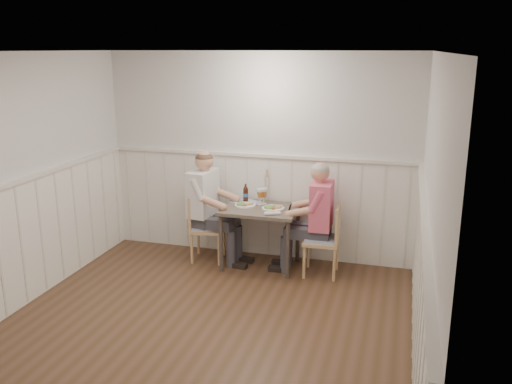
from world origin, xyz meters
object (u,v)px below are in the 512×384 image
Objects in this scene: man_in_pink at (317,227)px; grass_vase at (265,186)px; diner_cream at (206,215)px; dining_table at (260,216)px; beer_bottle at (246,194)px; chair_left at (204,225)px; chair_right at (326,237)px.

man_in_pink is 0.88m from grass_vase.
grass_vase is at bearing 22.78° from diner_cream.
dining_table is 3.99× the size of beer_bottle.
dining_table is 0.67× the size of man_in_pink.
man_in_pink reaches higher than chair_left.
diner_cream is at bearing -157.22° from grass_vase.
chair_left is at bearing 179.28° from man_in_pink.
dining_table is 0.71m from diner_cream.
chair_right is at bearing -22.80° from grass_vase.
diner_cream is at bearing 179.26° from dining_table.
chair_left is at bearing -158.00° from grass_vase.
grass_vase is (-0.85, 0.36, 0.48)m from chair_right.
chair_right is at bearing -2.65° from diner_cream.
diner_cream reaches higher than beer_bottle.
man_in_pink is at bearing -1.12° from dining_table.
man_in_pink is 6.00× the size of beer_bottle.
grass_vase is (0.72, 0.29, 0.48)m from chair_left.
chair_right is 0.16m from man_in_pink.
grass_vase reaches higher than chair_right.
chair_right is at bearing -14.26° from beer_bottle.
chair_right is 1.17m from beer_bottle.
dining_table is at bearing -39.95° from beer_bottle.
chair_left is 3.74× the size of beer_bottle.
diner_cream is at bearing 179.07° from man_in_pink.
man_in_pink is 0.96× the size of diner_cream.
beer_bottle is (-0.25, 0.21, 0.20)m from dining_table.
diner_cream is 6.23× the size of beer_bottle.
chair_left is 1.45m from man_in_pink.
grass_vase reaches higher than beer_bottle.
beer_bottle is at bearing 23.83° from diner_cream.
diner_cream is (-0.71, 0.01, -0.05)m from dining_table.
man_in_pink is 1.02m from beer_bottle.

